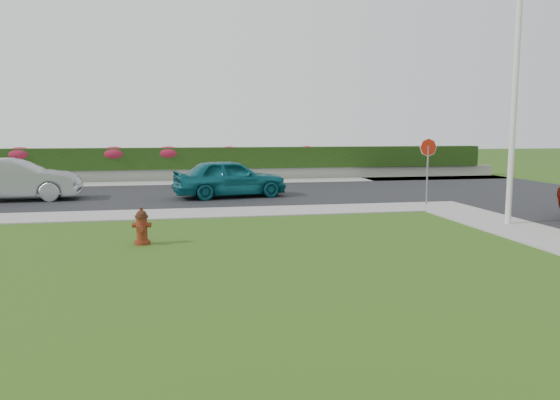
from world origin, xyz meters
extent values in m
plane|color=black|center=(0.00, 0.00, 0.00)|extent=(120.00, 120.00, 0.00)
cube|color=black|center=(-5.00, 14.00, 0.02)|extent=(26.00, 8.00, 0.04)
cube|color=gray|center=(-6.00, 9.00, 0.02)|extent=(24.00, 2.00, 0.04)
cube|color=gray|center=(7.00, 9.00, 0.02)|extent=(2.00, 2.00, 0.04)
cube|color=gray|center=(-1.00, 19.00, 0.02)|extent=(34.00, 2.00, 0.04)
cube|color=gray|center=(-1.00, 20.50, 0.30)|extent=(34.00, 0.40, 0.60)
cube|color=black|center=(-1.00, 20.60, 1.15)|extent=(32.00, 0.90, 1.10)
cylinder|color=#511F0C|center=(-2.67, 4.60, 0.04)|extent=(0.37, 0.37, 0.09)
cylinder|color=#511F0C|center=(-2.67, 4.60, 0.37)|extent=(0.25, 0.25, 0.56)
cylinder|color=black|center=(-2.67, 4.60, 0.65)|extent=(0.30, 0.30, 0.05)
sphere|color=black|center=(-2.67, 4.60, 0.68)|extent=(0.25, 0.25, 0.25)
cylinder|color=black|center=(-2.67, 4.60, 0.82)|extent=(0.08, 0.08, 0.08)
cylinder|color=#511F0C|center=(-2.83, 4.62, 0.45)|extent=(0.12, 0.13, 0.12)
cylinder|color=#511F0C|center=(-2.51, 4.57, 0.45)|extent=(0.12, 0.13, 0.12)
cylinder|color=#511F0C|center=(-2.69, 4.44, 0.39)|extent=(0.18, 0.15, 0.16)
imported|color=#0D5863|center=(0.18, 12.79, 0.78)|extent=(4.57, 2.49, 1.47)
imported|color=#919398|center=(-7.72, 13.26, 0.81)|extent=(4.72, 1.83, 1.53)
cylinder|color=silver|center=(7.17, 5.35, 3.41)|extent=(0.16, 0.16, 6.83)
cylinder|color=slate|center=(6.75, 9.51, 1.03)|extent=(0.06, 0.06, 2.06)
cylinder|color=#AD1F0B|center=(6.75, 9.51, 2.02)|extent=(0.60, 0.05, 0.60)
cylinder|color=white|center=(6.75, 9.51, 2.02)|extent=(0.64, 0.04, 0.64)
ellipsoid|color=maroon|center=(-9.34, 20.50, 1.42)|extent=(1.43, 0.92, 0.71)
ellipsoid|color=maroon|center=(-4.90, 20.50, 1.41)|extent=(1.44, 0.93, 0.72)
ellipsoid|color=maroon|center=(-2.22, 20.50, 1.42)|extent=(1.39, 0.90, 0.70)
ellipsoid|color=maroon|center=(0.90, 20.50, 1.48)|extent=(1.09, 0.70, 0.54)
ellipsoid|color=maroon|center=(5.09, 20.50, 1.50)|extent=(1.02, 0.66, 0.51)
camera|label=1|loc=(-1.87, -8.14, 2.63)|focal=35.00mm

